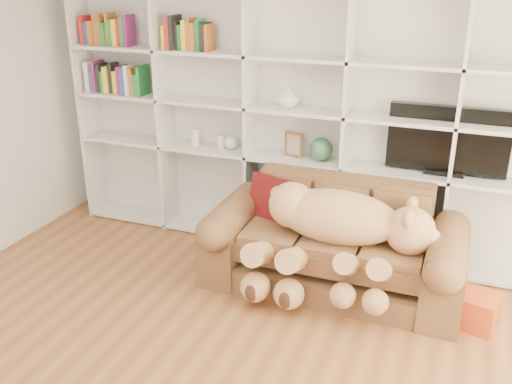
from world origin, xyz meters
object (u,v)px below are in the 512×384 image
at_px(gift_box, 475,309).
at_px(sofa, 334,250).
at_px(teddy_bear, 335,230).
at_px(tv, 448,141).

bearing_deg(gift_box, sofa, 171.40).
xyz_separation_m(teddy_bear, gift_box, (1.08, 0.00, -0.46)).
height_order(sofa, gift_box, sofa).
bearing_deg(tv, sofa, -139.11).
bearing_deg(teddy_bear, tv, 41.72).
bearing_deg(tv, gift_box, -65.61).
relative_size(sofa, teddy_bear, 1.43).
height_order(gift_box, tv, tv).
xyz_separation_m(sofa, gift_box, (1.12, -0.17, -0.20)).
bearing_deg(sofa, gift_box, -8.60).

